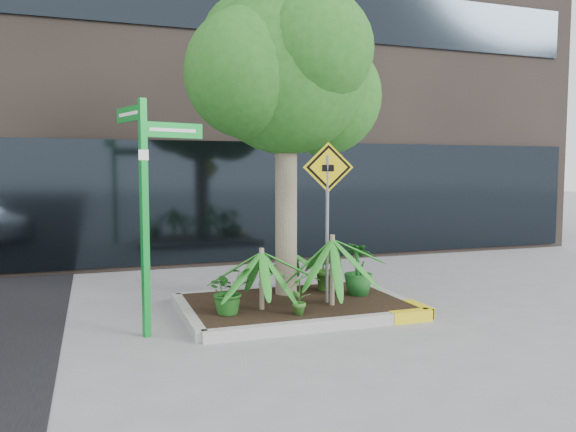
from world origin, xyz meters
name	(u,v)px	position (x,y,z in m)	size (l,w,h in m)	color
ground	(289,317)	(0.00, 0.00, 0.00)	(80.00, 80.00, 0.00)	gray
planter	(298,304)	(0.23, 0.27, 0.10)	(3.35, 2.36, 0.15)	#9E9E99
tree	(286,71)	(0.24, 0.84, 3.59)	(3.28, 2.91, 4.92)	gray
palm_front	(332,239)	(0.62, -0.11, 1.10)	(1.14, 1.14, 1.27)	gray
palm_left	(262,252)	(-0.41, -0.01, 0.95)	(0.97, 0.97, 1.08)	gray
palm_back	(293,253)	(0.43, 1.05, 0.75)	(0.72, 0.72, 0.80)	gray
shrub_a	(229,290)	(-0.90, -0.10, 0.47)	(0.58, 0.58, 0.64)	#1B5618
shrub_b	(359,269)	(1.28, 0.37, 0.56)	(0.46, 0.46, 0.82)	#1B5A1F
shrub_c	(299,293)	(-0.02, -0.47, 0.45)	(0.31, 0.31, 0.59)	#2C641F
shrub_d	(328,268)	(0.93, 0.80, 0.52)	(0.41, 0.41, 0.74)	#2E631C
street_sign_post	(147,191)	(-1.96, -0.23, 1.83)	(1.04, 0.85, 2.96)	#0C8627
cattle_sign	(328,195)	(0.60, 0.03, 1.73)	(0.68, 0.26, 2.34)	slate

